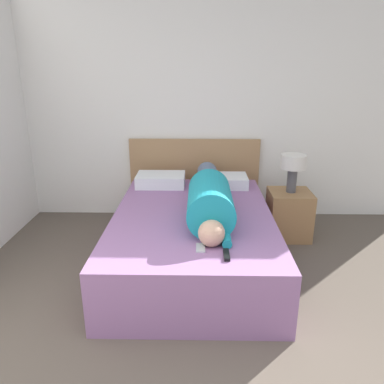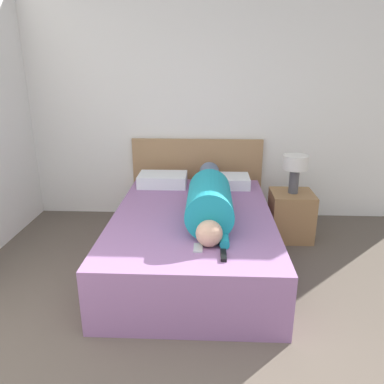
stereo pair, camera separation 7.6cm
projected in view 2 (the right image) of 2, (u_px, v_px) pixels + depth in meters
wall_back at (202, 105)px, 4.22m from camera, size 5.15×0.06×2.60m
bed at (193, 238)px, 3.38m from camera, size 1.39×2.06×0.49m
headboard at (197, 178)px, 4.42m from camera, size 1.51×0.04×0.93m
nightstand at (291, 215)px, 3.89m from camera, size 0.43×0.41×0.50m
table_lamp at (295, 166)px, 3.72m from camera, size 0.25×0.25×0.39m
person_lying at (209, 197)px, 3.22m from camera, size 0.37×1.70×0.37m
pillow_near_headboard at (163, 180)px, 4.04m from camera, size 0.51×0.34×0.13m
pillow_second at (226, 181)px, 4.02m from camera, size 0.49×0.34×0.12m
tv_remote at (223, 255)px, 2.54m from camera, size 0.04×0.15×0.02m
cell_phone at (198, 248)px, 2.66m from camera, size 0.06×0.13×0.01m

